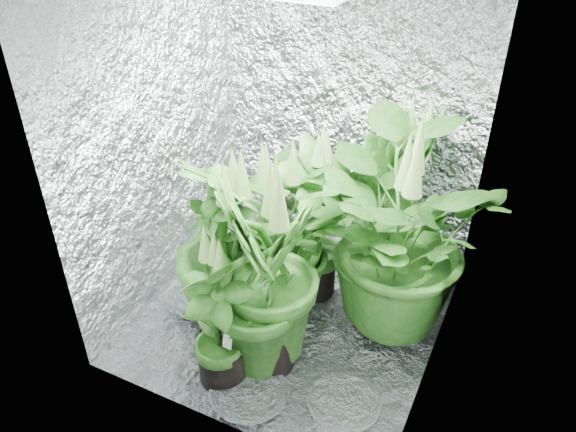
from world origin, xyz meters
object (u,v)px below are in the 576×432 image
(plant_b, at_px, (315,224))
(plant_c, at_px, (394,200))
(plant_d, at_px, (223,246))
(plant_f, at_px, (220,319))
(circulation_fan, at_px, (417,275))
(plant_a, at_px, (278,234))
(plant_e, at_px, (392,238))
(plant_g, at_px, (265,279))

(plant_b, relative_size, plant_c, 0.91)
(plant_b, distance_m, plant_c, 0.51)
(plant_c, height_order, plant_d, plant_c)
(plant_f, bearing_deg, plant_d, 118.64)
(plant_f, relative_size, circulation_fan, 2.34)
(plant_b, bearing_deg, circulation_fan, 20.78)
(plant_a, bearing_deg, circulation_fan, 30.44)
(circulation_fan, bearing_deg, plant_c, 140.27)
(plant_e, distance_m, circulation_fan, 0.52)
(plant_b, height_order, plant_e, plant_e)
(plant_e, bearing_deg, plant_g, -128.81)
(plant_b, distance_m, plant_d, 0.55)
(plant_d, bearing_deg, plant_e, 22.78)
(plant_c, relative_size, plant_d, 1.07)
(plant_b, xyz_separation_m, circulation_fan, (0.58, 0.22, -0.33))
(plant_f, relative_size, plant_g, 0.73)
(plant_a, distance_m, plant_b, 0.24)
(plant_g, bearing_deg, circulation_fan, 56.80)
(plant_d, xyz_separation_m, plant_e, (0.82, 0.35, 0.08))
(plant_a, relative_size, circulation_fan, 2.87)
(plant_d, height_order, circulation_fan, plant_d)
(plant_c, xyz_separation_m, plant_e, (0.12, -0.44, 0.04))
(plant_a, xyz_separation_m, plant_d, (-0.22, -0.22, -0.01))
(circulation_fan, bearing_deg, plant_e, -115.89)
(plant_f, xyz_separation_m, plant_g, (0.15, 0.19, 0.17))
(plant_f, bearing_deg, circulation_fan, 55.78)
(plant_d, distance_m, plant_e, 0.90)
(plant_d, xyz_separation_m, circulation_fan, (0.93, 0.64, -0.34))
(plant_f, bearing_deg, plant_b, 80.83)
(plant_b, distance_m, plant_e, 0.48)
(plant_e, bearing_deg, plant_f, -128.75)
(plant_a, height_order, plant_d, plant_d)
(plant_c, xyz_separation_m, plant_f, (-0.48, -1.20, -0.14))
(plant_b, relative_size, plant_d, 0.97)
(plant_a, xyz_separation_m, plant_g, (0.15, -0.44, 0.06))
(plant_a, relative_size, plant_f, 1.23)
(plant_a, distance_m, plant_e, 0.62)
(plant_b, bearing_deg, plant_f, -99.17)
(plant_d, xyz_separation_m, plant_g, (0.37, -0.22, 0.07))
(plant_d, bearing_deg, plant_g, -30.13)
(plant_a, xyz_separation_m, circulation_fan, (0.71, 0.42, -0.34))
(plant_c, height_order, plant_e, plant_e)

